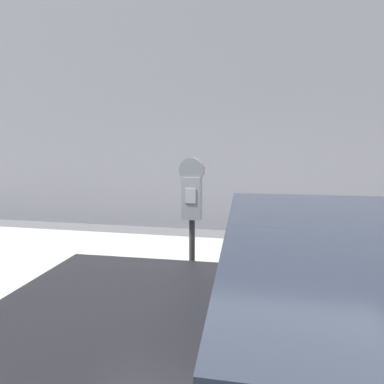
{
  "coord_description": "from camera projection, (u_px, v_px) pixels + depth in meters",
  "views": [
    {
      "loc": [
        0.11,
        -1.57,
        1.62
      ],
      "look_at": [
        -0.39,
        0.98,
        1.29
      ],
      "focal_mm": 28.0,
      "sensor_mm": 36.0,
      "label": 1
    }
  ],
  "objects": [
    {
      "name": "sidewalk",
      "position": [
        239.0,
        274.0,
        3.89
      ],
      "size": [
        24.0,
        2.8,
        0.12
      ],
      "color": "#9E9B96",
      "rests_on": "ground_plane"
    },
    {
      "name": "parking_meter",
      "position": [
        192.0,
        203.0,
        2.63
      ],
      "size": [
        0.21,
        0.13,
        1.46
      ],
      "color": "#2D2D30",
      "rests_on": "sidewalk"
    },
    {
      "name": "building_facade",
      "position": [
        247.0,
        83.0,
        6.04
      ],
      "size": [
        24.0,
        0.3,
        6.06
      ],
      "color": "gray",
      "rests_on": "ground_plane"
    }
  ]
}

